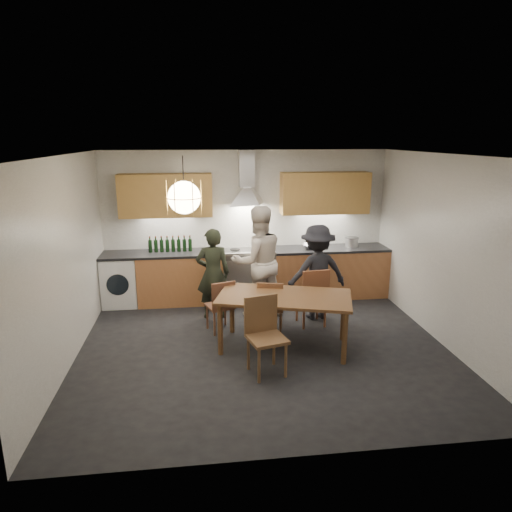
{
  "coord_description": "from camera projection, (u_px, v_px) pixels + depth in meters",
  "views": [
    {
      "loc": [
        -0.82,
        -5.72,
        2.83
      ],
      "look_at": [
        -0.05,
        0.4,
        1.2
      ],
      "focal_mm": 32.0,
      "sensor_mm": 36.0,
      "label": 1
    }
  ],
  "objects": [
    {
      "name": "range_stove",
      "position": [
        248.0,
        275.0,
        8.06
      ],
      "size": [
        0.9,
        0.6,
        0.92
      ],
      "color": "silver",
      "rests_on": "ground"
    },
    {
      "name": "person_left",
      "position": [
        213.0,
        274.0,
        7.18
      ],
      "size": [
        0.53,
        0.36,
        1.45
      ],
      "primitive_type": "imported",
      "rotation": [
        0.0,
        0.0,
        3.15
      ],
      "color": "black",
      "rests_on": "ground"
    },
    {
      "name": "dining_table",
      "position": [
        284.0,
        302.0,
        6.15
      ],
      "size": [
        1.95,
        1.35,
        0.75
      ],
      "rotation": [
        0.0,
        0.0,
        -0.29
      ],
      "color": "brown",
      "rests_on": "ground"
    },
    {
      "name": "person_mid",
      "position": [
        258.0,
        262.0,
        7.23
      ],
      "size": [
        1.0,
        0.86,
        1.79
      ],
      "primitive_type": "imported",
      "rotation": [
        0.0,
        0.0,
        3.37
      ],
      "color": "beige",
      "rests_on": "ground"
    },
    {
      "name": "chair_back_left",
      "position": [
        222.0,
        303.0,
        6.67
      ],
      "size": [
        0.46,
        0.46,
        0.8
      ],
      "rotation": [
        0.0,
        0.0,
        3.48
      ],
      "color": "brown",
      "rests_on": "ground"
    },
    {
      "name": "pendant_lamp",
      "position": [
        184.0,
        198.0,
        5.56
      ],
      "size": [
        0.43,
        0.43,
        0.7
      ],
      "color": "black",
      "rests_on": "ground"
    },
    {
      "name": "mixing_bowl",
      "position": [
        311.0,
        246.0,
        8.06
      ],
      "size": [
        0.36,
        0.36,
        0.08
      ],
      "primitive_type": "imported",
      "rotation": [
        0.0,
        0.0,
        -0.17
      ],
      "color": "silver",
      "rests_on": "counter_run"
    },
    {
      "name": "wine_bottles",
      "position": [
        170.0,
        244.0,
        7.81
      ],
      "size": [
        0.74,
        0.07,
        0.27
      ],
      "color": "black",
      "rests_on": "counter_run"
    },
    {
      "name": "ground",
      "position": [
        263.0,
        347.0,
        6.31
      ],
      "size": [
        5.0,
        5.0,
        0.0
      ],
      "primitive_type": "plane",
      "color": "black",
      "rests_on": "ground"
    },
    {
      "name": "chair_back_mid",
      "position": [
        270.0,
        304.0,
        6.59
      ],
      "size": [
        0.44,
        0.44,
        0.82
      ],
      "rotation": [
        0.0,
        0.0,
        2.93
      ],
      "color": "brown",
      "rests_on": "ground"
    },
    {
      "name": "counter_run",
      "position": [
        249.0,
        275.0,
        8.07
      ],
      "size": [
        5.0,
        0.62,
        0.9
      ],
      "color": "#C8804D",
      "rests_on": "ground"
    },
    {
      "name": "chair_front",
      "position": [
        264.0,
        330.0,
        5.55
      ],
      "size": [
        0.52,
        0.52,
        0.95
      ],
      "rotation": [
        0.0,
        0.0,
        0.26
      ],
      "color": "brown",
      "rests_on": "ground"
    },
    {
      "name": "chair_back_right",
      "position": [
        313.0,
        294.0,
        6.87
      ],
      "size": [
        0.46,
        0.46,
        0.92
      ],
      "rotation": [
        0.0,
        0.0,
        3.24
      ],
      "color": "brown",
      "rests_on": "ground"
    },
    {
      "name": "person_right",
      "position": [
        317.0,
        272.0,
        7.16
      ],
      "size": [
        1.04,
        0.69,
        1.51
      ],
      "primitive_type": "imported",
      "rotation": [
        0.0,
        0.0,
        3.28
      ],
      "color": "black",
      "rests_on": "ground"
    },
    {
      "name": "stock_pot",
      "position": [
        352.0,
        242.0,
        8.19
      ],
      "size": [
        0.29,
        0.29,
        0.16
      ],
      "primitive_type": "cylinder",
      "rotation": [
        0.0,
        0.0,
        0.34
      ],
      "color": "silver",
      "rests_on": "counter_run"
    },
    {
      "name": "wall_fixtures",
      "position": [
        247.0,
        193.0,
        7.81
      ],
      "size": [
        4.3,
        0.54,
        1.1
      ],
      "color": "tan",
      "rests_on": "ground"
    },
    {
      "name": "room_shell",
      "position": [
        264.0,
        226.0,
        5.87
      ],
      "size": [
        5.02,
        4.52,
        2.61
      ],
      "color": "white",
      "rests_on": "ground"
    }
  ]
}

